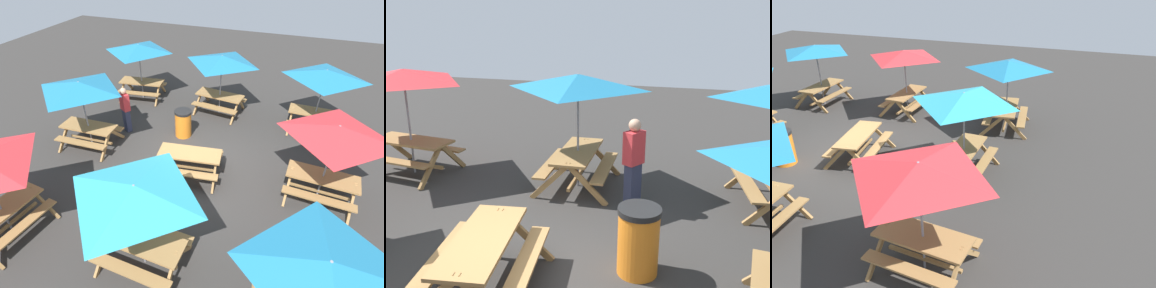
# 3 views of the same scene
# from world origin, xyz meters

# --- Properties ---
(ground_plane) EXTENTS (31.37, 31.37, 0.00)m
(ground_plane) POSITION_xyz_m (0.00, 0.00, 0.00)
(ground_plane) COLOR #33302D
(ground_plane) RESTS_ON ground
(picnic_table_0) EXTENTS (2.21, 2.21, 2.34)m
(picnic_table_0) POSITION_xyz_m (3.34, 3.69, 1.99)
(picnic_table_0) COLOR olive
(picnic_table_0) RESTS_ON ground
(picnic_table_1) EXTENTS (2.09, 2.09, 2.34)m
(picnic_table_1) POSITION_xyz_m (-0.09, 3.34, 1.99)
(picnic_table_1) COLOR olive
(picnic_table_1) RESTS_ON ground
(picnic_table_4) EXTENTS (2.13, 2.13, 2.34)m
(picnic_table_4) POSITION_xyz_m (-3.59, -0.02, 1.99)
(picnic_table_4) COLOR olive
(picnic_table_4) RESTS_ON ground
(picnic_table_5) EXTENTS (2.21, 2.21, 2.34)m
(picnic_table_5) POSITION_xyz_m (-3.35, 3.74, 1.99)
(picnic_table_5) COLOR olive
(picnic_table_5) RESTS_ON ground
(picnic_table_6) EXTENTS (1.97, 1.75, 0.81)m
(picnic_table_6) POSITION_xyz_m (0.01, 0.24, 0.56)
(picnic_table_6) COLOR olive
(picnic_table_6) RESTS_ON ground
(picnic_table_8) EXTENTS (2.06, 2.06, 2.34)m
(picnic_table_8) POSITION_xyz_m (-3.33, -3.50, 1.99)
(picnic_table_8) COLOR olive
(picnic_table_8) RESTS_ON ground
(trash_bin_orange) EXTENTS (0.59, 0.59, 0.98)m
(trash_bin_orange) POSITION_xyz_m (0.94, -1.60, 0.49)
(trash_bin_orange) COLOR orange
(trash_bin_orange) RESTS_ON ground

